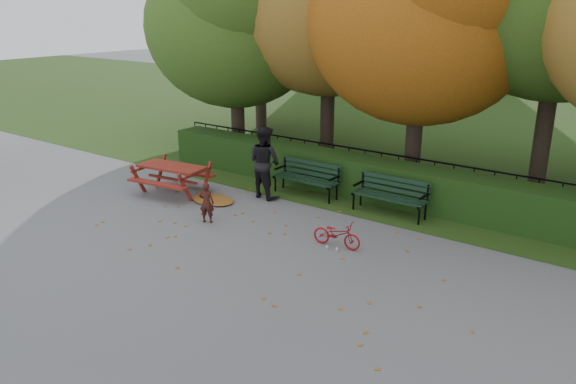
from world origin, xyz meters
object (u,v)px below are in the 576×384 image
Objects in this scene: tree_a at (238,13)px; child at (207,203)px; tree_c at (433,2)px; bench_right at (391,193)px; adult at (264,162)px; picnic_table at (172,172)px; bench_left at (308,176)px; bicycle at (337,234)px.

child is at bearing -57.23° from tree_a.
bench_right is at bearing -83.30° from tree_c.
adult is at bearing -112.96° from child.
adult is (2.13, 1.23, 0.34)m from picnic_table.
tree_c is 4.44× the size of bench_left.
child is (-2.88, -5.26, -4.34)m from tree_c.
tree_a is 6.04m from tree_c.
bench_right is (6.29, -1.88, -4.00)m from tree_a.
bicycle is at bearing -34.45° from tree_a.
bicycle is (0.24, -4.68, -4.55)m from tree_c.
tree_c is 4.44× the size of bench_right.
tree_a reaches higher than child.
tree_a is at bearing 154.24° from bench_left.
tree_c is 7.87m from picnic_table.
tree_c is 5.75m from adult.
picnic_table is (-5.07, -4.29, -4.23)m from tree_c.
child is 0.51× the size of adult.
child is (-0.75, -3.00, -0.04)m from bench_left.
picnic_table is at bearing -159.18° from bench_right.
bench_left is at bearing 180.00° from bench_right.
bicycle is (-0.02, -2.42, -0.24)m from bench_right.
adult is at bearing -165.94° from bench_right.
picnic_table is at bearing 79.80° from bicycle.
tree_c reaches higher than tree_a.
child is (3.14, -4.87, -4.04)m from tree_a.
tree_a reaches higher than bench_right.
picnic_table is at bearing 36.69° from adult.
bicycle is (3.13, 0.58, -0.20)m from child.
bicycle is at bearing -45.53° from bench_left.
bench_right is 1.71× the size of bicycle.
child is 2.25m from adult.
tree_c reaches higher than bicycle.
tree_c reaches higher than bench_left.
tree_c is 8.34× the size of child.
child is (2.18, -0.97, -0.12)m from picnic_table.
bench_right is at bearing 13.22° from picnic_table.
bench_left is (3.89, -1.88, -4.00)m from tree_a.
adult is (-2.93, -3.06, -3.88)m from tree_c.
tree_a is at bearing -81.45° from child.
bicycle is (3.18, -1.62, -0.66)m from adult.
tree_c is 7.59× the size of bicycle.
adult is at bearing 22.30° from picnic_table.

